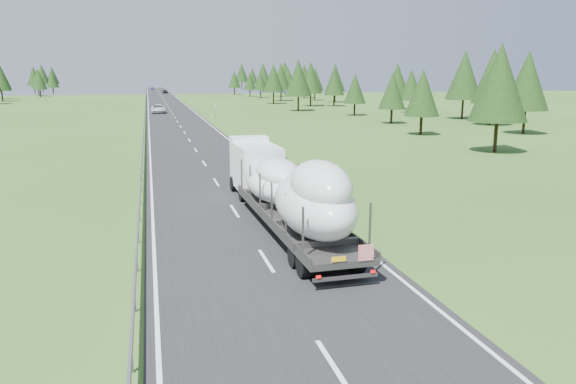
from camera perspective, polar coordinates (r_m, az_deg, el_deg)
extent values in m
plane|color=#30541C|center=(23.94, -2.22, -7.03)|extent=(400.00, 400.00, 0.00)
cube|color=black|center=(122.52, -11.84, 8.08)|extent=(10.00, 400.00, 0.02)
cube|color=slate|center=(122.40, -14.35, 8.23)|extent=(0.08, 400.00, 0.32)
cylinder|color=slate|center=(23.43, -15.13, -7.11)|extent=(0.10, 0.10, 0.60)
cube|color=silver|center=(53.83, -1.92, 4.18)|extent=(0.12, 0.07, 1.00)
cube|color=black|center=(53.79, -1.92, 4.52)|extent=(0.13, 0.08, 0.12)
cube|color=silver|center=(103.04, -7.76, 7.80)|extent=(0.12, 0.07, 1.00)
cube|color=black|center=(103.01, -7.76, 7.98)|extent=(0.13, 0.08, 0.12)
cube|color=silver|center=(152.76, -9.83, 9.06)|extent=(0.12, 0.07, 1.00)
cube|color=black|center=(152.74, -9.84, 9.18)|extent=(0.13, 0.08, 0.12)
cube|color=silver|center=(202.62, -10.89, 9.69)|extent=(0.12, 0.07, 1.00)
cube|color=black|center=(202.61, -10.90, 9.78)|extent=(0.13, 0.08, 0.12)
cube|color=silver|center=(252.53, -11.54, 10.08)|extent=(0.12, 0.07, 1.00)
cube|color=black|center=(252.52, -11.54, 10.15)|extent=(0.13, 0.08, 0.12)
cube|color=silver|center=(302.47, -11.97, 10.33)|extent=(0.12, 0.07, 1.00)
cube|color=black|center=(302.47, -11.97, 10.39)|extent=(0.13, 0.08, 0.12)
cube|color=silver|center=(352.43, -12.28, 10.51)|extent=(0.12, 0.07, 1.00)
cube|color=black|center=(352.43, -12.28, 10.57)|extent=(0.13, 0.08, 0.12)
cylinder|color=slate|center=(103.08, -7.38, 8.09)|extent=(0.08, 0.08, 2.00)
cube|color=silver|center=(103.02, -7.39, 8.65)|extent=(0.05, 0.90, 1.20)
cylinder|color=black|center=(79.93, 22.86, 6.75)|extent=(0.36, 0.36, 3.64)
cone|color=black|center=(79.71, 23.16, 10.36)|extent=(5.66, 5.66, 7.58)
cylinder|color=black|center=(91.76, 19.87, 7.62)|extent=(0.36, 0.36, 3.91)
cone|color=black|center=(91.58, 20.12, 11.00)|extent=(6.08, 6.08, 8.14)
cylinder|color=black|center=(102.70, 17.30, 8.19)|extent=(0.36, 0.36, 3.97)
cone|color=black|center=(102.54, 17.50, 11.27)|extent=(6.18, 6.18, 8.27)
cylinder|color=black|center=(117.11, 12.32, 8.60)|extent=(0.36, 0.36, 2.93)
cone|color=black|center=(116.96, 12.41, 10.59)|extent=(4.56, 4.56, 6.11)
cylinder|color=black|center=(127.16, 10.97, 9.01)|extent=(0.36, 0.36, 3.41)
cone|color=black|center=(127.02, 11.06, 11.14)|extent=(5.31, 5.31, 7.11)
cylinder|color=black|center=(137.67, 4.70, 9.33)|extent=(0.36, 0.36, 3.12)
cone|color=black|center=(137.54, 4.73, 11.14)|extent=(4.86, 4.86, 6.51)
cylinder|color=black|center=(156.12, 4.79, 9.71)|extent=(0.36, 0.36, 3.53)
cone|color=black|center=(156.00, 4.82, 11.51)|extent=(5.49, 5.49, 7.35)
cylinder|color=black|center=(167.22, 2.74, 9.84)|extent=(0.36, 0.36, 3.25)
cone|color=black|center=(167.12, 2.76, 11.39)|extent=(5.06, 5.06, 6.78)
cylinder|color=black|center=(182.32, 1.65, 10.09)|extent=(0.36, 0.36, 3.64)
cone|color=black|center=(182.23, 1.66, 11.67)|extent=(5.66, 5.66, 7.58)
cylinder|color=black|center=(196.31, -0.73, 10.19)|extent=(0.36, 0.36, 3.40)
cone|color=black|center=(196.22, -0.73, 11.57)|extent=(5.29, 5.29, 7.08)
cylinder|color=black|center=(209.75, 0.03, 10.30)|extent=(0.36, 0.36, 3.40)
cone|color=black|center=(209.66, 0.03, 11.59)|extent=(5.29, 5.29, 7.08)
cylinder|color=black|center=(225.46, -0.32, 10.53)|extent=(0.36, 0.36, 4.29)
cone|color=black|center=(225.39, -0.32, 12.04)|extent=(6.67, 6.67, 8.93)
cylinder|color=black|center=(236.14, -2.48, 10.54)|extent=(0.36, 0.36, 3.89)
cone|color=black|center=(236.07, -2.50, 11.85)|extent=(6.05, 6.05, 8.10)
cylinder|color=black|center=(247.05, -2.54, 10.64)|extent=(0.36, 0.36, 4.22)
cone|color=black|center=(246.99, -2.56, 12.00)|extent=(6.57, 6.57, 8.80)
cylinder|color=black|center=(260.72, -3.64, 10.62)|extent=(0.36, 0.36, 3.51)
cone|color=black|center=(260.65, -3.65, 11.69)|extent=(5.46, 5.46, 7.32)
cylinder|color=black|center=(276.22, -4.71, 10.76)|extent=(0.36, 0.36, 4.29)
cone|color=black|center=(276.16, -4.74, 11.99)|extent=(6.67, 6.67, 8.93)
cylinder|color=black|center=(60.08, 20.35, 5.53)|extent=(0.36, 0.36, 3.66)
cone|color=black|center=(59.79, 20.71, 10.38)|extent=(5.70, 5.70, 7.63)
cylinder|color=black|center=(74.66, 13.37, 6.76)|extent=(0.36, 0.36, 2.85)
cone|color=black|center=(74.43, 13.52, 9.80)|extent=(4.44, 4.44, 5.95)
cylinder|color=black|center=(90.80, 10.46, 7.71)|extent=(0.36, 0.36, 2.71)
cone|color=black|center=(90.61, 10.55, 10.08)|extent=(4.22, 4.22, 5.65)
cylinder|color=black|center=(107.42, 6.77, 8.44)|extent=(0.36, 0.36, 2.65)
cone|color=black|center=(107.26, 6.82, 10.40)|extent=(4.13, 4.13, 5.53)
cylinder|color=black|center=(119.62, 1.05, 9.11)|extent=(0.36, 0.36, 3.65)
cone|color=black|center=(119.47, 1.06, 11.53)|extent=(5.67, 5.67, 7.60)
cylinder|color=black|center=(137.58, 2.30, 9.46)|extent=(0.36, 0.36, 3.59)
cone|color=black|center=(137.45, 2.32, 11.54)|extent=(5.58, 5.58, 7.47)
cylinder|color=black|center=(148.38, -1.48, 9.63)|extent=(0.36, 0.36, 3.49)
cone|color=black|center=(148.26, -1.49, 11.50)|extent=(5.43, 5.43, 7.28)
cylinder|color=black|center=(164.21, -0.71, 9.89)|extent=(0.36, 0.36, 3.66)
cone|color=black|center=(164.11, -0.72, 11.66)|extent=(5.69, 5.69, 7.62)
cylinder|color=black|center=(184.07, -2.79, 9.97)|extent=(0.36, 0.36, 2.84)
cone|color=black|center=(183.97, -2.80, 11.20)|extent=(4.42, 4.42, 5.92)
cylinder|color=black|center=(196.08, -3.89, 10.07)|extent=(0.36, 0.36, 2.75)
cone|color=black|center=(195.99, -3.91, 11.18)|extent=(4.28, 4.28, 5.73)
cylinder|color=black|center=(213.31, -5.46, 10.22)|extent=(0.36, 0.36, 2.97)
cone|color=black|center=(213.22, -5.48, 11.33)|extent=(4.62, 4.62, 6.19)
cylinder|color=black|center=(180.22, -27.04, 8.76)|extent=(0.36, 0.36, 3.49)
cone|color=black|center=(180.12, -27.19, 10.30)|extent=(5.43, 5.43, 7.27)
cylinder|color=black|center=(196.08, -27.08, 8.95)|extent=(0.36, 0.36, 3.77)
cone|color=black|center=(196.00, -27.23, 10.48)|extent=(5.87, 5.87, 7.86)
cylinder|color=black|center=(206.56, -23.85, 9.21)|extent=(0.36, 0.36, 2.93)
cone|color=black|center=(206.47, -23.94, 10.33)|extent=(4.55, 4.55, 6.10)
cylinder|color=black|center=(222.44, -23.99, 9.36)|extent=(0.36, 0.36, 3.22)
cone|color=black|center=(222.37, -24.09, 10.51)|extent=(5.00, 5.00, 6.70)
cylinder|color=black|center=(234.09, -22.76, 9.51)|extent=(0.36, 0.36, 2.97)
cone|color=black|center=(234.01, -22.84, 10.52)|extent=(4.62, 4.62, 6.19)
cylinder|color=black|center=(246.04, -24.33, 9.53)|extent=(0.36, 0.36, 3.60)
cone|color=black|center=(245.97, -24.43, 10.69)|extent=(5.59, 5.59, 7.49)
cylinder|color=black|center=(260.03, -23.63, 9.70)|extent=(0.36, 0.36, 3.94)
cone|color=black|center=(259.96, -23.73, 10.91)|extent=(6.14, 6.14, 8.22)
cylinder|color=black|center=(275.70, -22.75, 9.82)|extent=(0.36, 0.36, 3.70)
cone|color=black|center=(275.64, -22.84, 10.89)|extent=(5.75, 5.75, 7.71)
cube|color=white|center=(36.11, -3.28, 2.59)|extent=(2.66, 5.12, 2.83)
cube|color=black|center=(38.54, -4.00, 3.94)|extent=(2.33, 0.14, 1.42)
cube|color=white|center=(38.06, -3.93, 5.45)|extent=(2.56, 1.28, 0.30)
cube|color=#4E4B4A|center=(35.38, -2.95, 0.15)|extent=(2.61, 3.10, 0.25)
cylinder|color=black|center=(37.94, -5.49, 0.84)|extent=(0.38, 1.02, 1.01)
cylinder|color=black|center=(38.34, -2.05, 1.01)|extent=(0.38, 1.02, 1.01)
cylinder|color=black|center=(34.80, -4.70, -0.15)|extent=(0.38, 1.02, 1.01)
cylinder|color=black|center=(35.24, -0.97, 0.03)|extent=(0.38, 1.02, 1.01)
cube|color=#4E4B4A|center=(27.12, 0.51, -2.68)|extent=(3.11, 14.22, 0.26)
cube|color=#4E4B4A|center=(26.77, -2.28, -2.33)|extent=(0.44, 14.15, 0.24)
cube|color=#4E4B4A|center=(27.42, 3.23, -2.00)|extent=(0.44, 14.15, 0.24)
cube|color=#4E4B4A|center=(20.85, 1.07, -4.10)|extent=(0.07, 0.07, 1.92)
cube|color=#4E4B4A|center=(21.67, 7.97, -3.59)|extent=(0.07, 0.07, 1.92)
cube|color=#4E4B4A|center=(23.12, -0.48, -2.48)|extent=(0.07, 0.07, 1.92)
cube|color=#4E4B4A|center=(23.86, 5.82, -2.08)|extent=(0.07, 0.07, 1.92)
cube|color=#4E4B4A|center=(25.42, -1.75, -1.16)|extent=(0.07, 0.07, 1.92)
cube|color=#4E4B4A|center=(26.10, 4.03, -0.83)|extent=(0.07, 0.07, 1.92)
cube|color=#4E4B4A|center=(27.74, -2.80, -0.05)|extent=(0.07, 0.07, 1.92)
cube|color=#4E4B4A|center=(28.36, 2.53, 0.22)|extent=(0.07, 0.07, 1.92)
cube|color=#4E4B4A|center=(30.07, -3.70, 0.89)|extent=(0.07, 0.07, 1.92)
cube|color=#4E4B4A|center=(30.65, 1.26, 1.12)|extent=(0.07, 0.07, 1.92)
cube|color=#4E4B4A|center=(32.43, -4.46, 1.68)|extent=(0.07, 0.07, 1.92)
cube|color=#4E4B4A|center=(32.96, 0.16, 1.89)|extent=(0.07, 0.07, 1.92)
cylinder|color=black|center=(21.92, 1.23, -7.44)|extent=(0.43, 1.02, 1.01)
cylinder|color=black|center=(22.58, 6.73, -6.94)|extent=(0.43, 1.02, 1.01)
cylinder|color=black|center=(23.03, 0.44, -6.47)|extent=(0.43, 1.02, 1.01)
cylinder|color=black|center=(23.66, 5.70, -6.03)|extent=(0.43, 1.02, 1.01)
cube|color=#4E4B4A|center=(20.85, 5.36, -8.69)|extent=(2.53, 0.19, 0.12)
cube|color=red|center=(20.74, 7.46, -6.19)|extent=(0.61, 0.06, 0.61)
cube|color=yellow|center=(20.43, 4.65, -6.85)|extent=(0.56, 0.06, 0.18)
cube|color=red|center=(20.42, 2.58, -8.64)|extent=(0.18, 0.07, 0.10)
cube|color=red|center=(21.09, 8.18, -8.07)|extent=(0.18, 0.07, 0.10)
ellipsoid|color=white|center=(23.75, 2.45, -1.21)|extent=(3.24, 7.09, 2.64)
ellipsoid|color=white|center=(22.73, 3.09, 0.56)|extent=(2.44, 4.50, 2.11)
ellipsoid|color=white|center=(30.34, -1.19, 1.00)|extent=(3.12, 7.22, 1.91)
ellipsoid|color=white|center=(29.36, -0.82, 1.96)|extent=(2.35, 4.58, 1.53)
imported|color=silver|center=(115.82, -13.04, 8.22)|extent=(2.88, 6.10, 1.69)
imported|color=black|center=(230.24, -12.38, 9.95)|extent=(2.17, 4.60, 1.52)
imported|color=#1A1A48|center=(284.81, -13.61, 10.20)|extent=(1.47, 3.90, 1.27)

